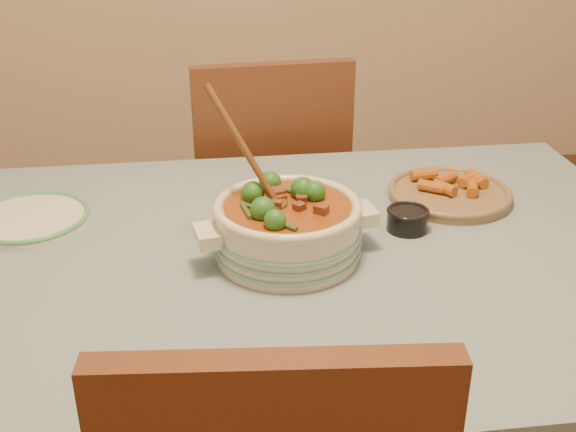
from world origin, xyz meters
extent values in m
cube|color=brown|center=(0.00, 0.00, 0.72)|extent=(1.60, 1.00, 0.05)
cube|color=slate|center=(0.00, 0.00, 0.75)|extent=(1.68, 1.08, 0.01)
cylinder|color=brown|center=(0.73, 0.43, 0.35)|extent=(0.07, 0.07, 0.70)
cylinder|color=beige|center=(0.03, -0.01, 0.81)|extent=(0.33, 0.33, 0.11)
torus|color=beige|center=(0.03, -0.01, 0.87)|extent=(0.29, 0.29, 0.02)
cube|color=beige|center=(0.19, 0.01, 0.83)|extent=(0.06, 0.08, 0.03)
cube|color=beige|center=(-0.13, -0.04, 0.83)|extent=(0.06, 0.08, 0.03)
cylinder|color=#873913|center=(0.03, -0.01, 0.86)|extent=(0.25, 0.25, 0.02)
cylinder|color=silver|center=(-0.51, 0.21, 0.76)|extent=(0.29, 0.29, 0.02)
torus|color=#44965F|center=(-0.51, 0.21, 0.77)|extent=(0.26, 0.26, 0.01)
cylinder|color=black|center=(0.30, 0.07, 0.78)|extent=(0.10, 0.10, 0.04)
torus|color=black|center=(0.30, 0.07, 0.80)|extent=(0.09, 0.09, 0.01)
cylinder|color=black|center=(0.30, 0.07, 0.79)|extent=(0.07, 0.07, 0.01)
cylinder|color=#86674A|center=(0.45, 0.21, 0.77)|extent=(0.29, 0.29, 0.02)
torus|color=#86674A|center=(0.45, 0.21, 0.78)|extent=(0.29, 0.29, 0.02)
cube|color=brown|center=(0.07, 0.87, 0.49)|extent=(0.49, 0.49, 0.04)
cube|color=brown|center=(0.08, 0.67, 0.73)|extent=(0.46, 0.07, 0.49)
cylinder|color=brown|center=(0.25, 1.08, 0.24)|extent=(0.04, 0.04, 0.49)
cylinder|color=brown|center=(-0.14, 1.05, 0.24)|extent=(0.04, 0.04, 0.49)
cylinder|color=brown|center=(0.28, 0.69, 0.24)|extent=(0.04, 0.04, 0.49)
cylinder|color=brown|center=(-0.11, 0.66, 0.24)|extent=(0.04, 0.04, 0.49)
camera|label=1|loc=(-0.13, -1.27, 1.47)|focal=45.00mm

